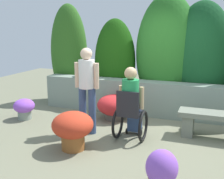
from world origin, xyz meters
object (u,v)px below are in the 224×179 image
Objects in this scene: person_in_wheelchair at (131,106)px; flower_pot_terracotta_by_wall at (24,108)px; flower_pot_small_foreground at (114,106)px; person_standing_companion at (87,85)px; flower_pot_red_accent at (162,173)px; flower_pot_purple_near at (73,128)px.

flower_pot_terracotta_by_wall is at bearing 165.93° from person_in_wheelchair.
person_in_wheelchair reaches higher than flower_pot_small_foreground.
person_in_wheelchair is 0.82× the size of person_standing_companion.
person_in_wheelchair reaches higher than flower_pot_terracotta_by_wall.
person_standing_companion is 2.19× the size of flower_pot_small_foreground.
flower_pot_terracotta_by_wall is 1.99m from flower_pot_small_foreground.
person_standing_companion reaches higher than person_in_wheelchair.
flower_pot_red_accent is at bearing -28.37° from flower_pot_terracotta_by_wall.
flower_pot_small_foreground is at bearing 86.33° from flower_pot_purple_near.
flower_pot_purple_near is 2.03m from flower_pot_terracotta_by_wall.
flower_pot_purple_near is at bearing 153.27° from flower_pot_red_accent.
flower_pot_purple_near is 1.15× the size of flower_pot_red_accent.
flower_pot_terracotta_by_wall is (-1.66, 0.24, -0.68)m from person_standing_companion.
flower_pot_terracotta_by_wall is (-1.76, 1.01, -0.12)m from flower_pot_purple_near.
flower_pot_red_accent is at bearing -26.73° from flower_pot_purple_near.
flower_pot_terracotta_by_wall is 3.85m from flower_pot_red_accent.
person_standing_companion is 2.43m from flower_pot_red_accent.
person_standing_companion is at bearing 137.41° from flower_pot_red_accent.
person_standing_companion is 2.37× the size of flower_pot_purple_near.
flower_pot_red_accent reaches higher than flower_pot_small_foreground.
person_standing_companion is 1.81m from flower_pot_terracotta_by_wall.
flower_pot_small_foreground is at bearing 20.04° from flower_pot_terracotta_by_wall.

